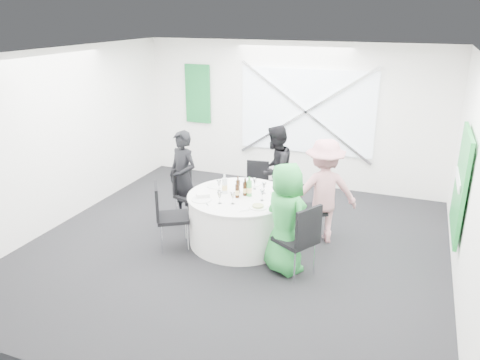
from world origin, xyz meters
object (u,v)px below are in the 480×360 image
(person_man_back_left, at_px, (183,177))
(person_woman_green, at_px, (286,219))
(banquet_table, at_px, (240,219))
(green_water_bottle, at_px, (249,189))
(chair_front_left, at_px, (166,212))
(clear_water_bottle, at_px, (225,186))
(person_woman_pink, at_px, (323,191))
(chair_back_left, at_px, (187,190))
(chair_back_right, at_px, (316,203))
(chair_front_right, at_px, (301,235))
(person_man_back, at_px, (275,170))
(chair_back, at_px, (256,183))

(person_man_back_left, height_order, person_woman_green, person_man_back_left)
(banquet_table, xyz_separation_m, person_woman_green, (0.86, -0.56, 0.38))
(green_water_bottle, bearing_deg, banquet_table, -169.74)
(chair_front_left, relative_size, clear_water_bottle, 3.35)
(person_man_back_left, height_order, person_woman_pink, person_woman_pink)
(chair_back_left, height_order, chair_back_right, chair_back_right)
(banquet_table, height_order, chair_back_right, chair_back_right)
(chair_back_left, distance_m, person_man_back_left, 0.24)
(chair_front_right, bearing_deg, chair_front_left, -61.29)
(chair_front_left, height_order, person_man_back, person_man_back)
(person_woman_green, bearing_deg, chair_back_left, 6.29)
(chair_back_left, height_order, person_man_back, person_man_back)
(banquet_table, relative_size, chair_front_right, 1.53)
(person_woman_pink, bearing_deg, person_woman_green, 51.40)
(chair_back_left, relative_size, clear_water_bottle, 3.03)
(person_man_back_left, distance_m, person_woman_pink, 2.30)
(banquet_table, relative_size, green_water_bottle, 5.30)
(banquet_table, distance_m, chair_front_left, 1.11)
(person_woman_pink, bearing_deg, chair_front_left, 3.93)
(chair_front_left, xyz_separation_m, person_woman_green, (1.78, 0.02, 0.17))
(chair_back_left, relative_size, person_man_back_left, 0.59)
(chair_back_right, distance_m, person_woman_pink, 0.26)
(chair_back, relative_size, clear_water_bottle, 2.97)
(chair_back_left, distance_m, chair_front_right, 2.44)
(chair_back_right, distance_m, chair_front_left, 2.26)
(green_water_bottle, xyz_separation_m, clear_water_bottle, (-0.38, -0.03, 0.00))
(banquet_table, height_order, chair_back, chair_back)
(person_man_back, xyz_separation_m, person_woman_green, (0.70, -1.82, -0.01))
(chair_back_left, height_order, person_woman_pink, person_woman_pink)
(banquet_table, distance_m, chair_back_left, 1.20)
(chair_back_right, relative_size, person_woman_green, 0.64)
(chair_back_left, height_order, chair_front_right, chair_front_right)
(banquet_table, xyz_separation_m, chair_back_right, (1.03, 0.55, 0.19))
(banquet_table, bearing_deg, green_water_bottle, 10.26)
(chair_front_right, relative_size, chair_front_left, 1.02)
(banquet_table, bearing_deg, person_man_back, 83.06)
(banquet_table, distance_m, green_water_bottle, 0.51)
(chair_front_right, height_order, chair_front_left, chair_front_right)
(person_man_back_left, relative_size, person_woman_green, 1.01)
(banquet_table, relative_size, chair_back_right, 1.61)
(chair_front_left, height_order, person_man_back_left, person_man_back_left)
(chair_back_right, height_order, person_woman_green, person_woman_green)
(banquet_table, distance_m, chair_back_right, 1.19)
(chair_back, distance_m, chair_front_right, 2.21)
(chair_back, bearing_deg, chair_front_right, -63.20)
(chair_front_right, relative_size, person_man_back, 0.66)
(person_woman_pink, bearing_deg, banquet_table, 0.00)
(chair_back_left, height_order, person_woman_green, person_woman_green)
(clear_water_bottle, bearing_deg, person_man_back_left, 155.73)
(chair_back, xyz_separation_m, chair_back_right, (1.19, -0.64, 0.05))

